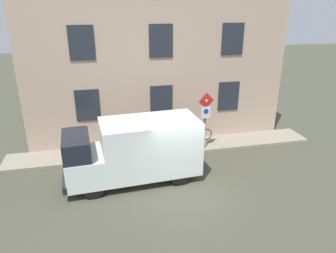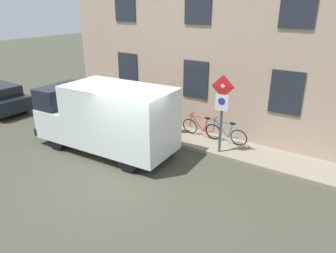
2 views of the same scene
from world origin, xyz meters
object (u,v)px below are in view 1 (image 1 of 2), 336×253
bicycle_red (176,137)px  pedestrian (152,131)px  bicycle_blue (196,135)px  sign_post_stacked (206,113)px  delivery_van (135,150)px  litter_bin (127,146)px

bicycle_red → pedestrian: size_ratio=0.99×
bicycle_blue → bicycle_red: bearing=-0.4°
sign_post_stacked → delivery_van: bearing=118.2°
sign_post_stacked → litter_bin: 3.97m
delivery_van → bicycle_red: (2.78, -2.37, -0.82)m
bicycle_red → sign_post_stacked: bearing=143.4°
litter_bin → bicycle_blue: bearing=-78.4°
bicycle_blue → litter_bin: litter_bin is taller
litter_bin → sign_post_stacked: bearing=-92.1°
sign_post_stacked → pedestrian: size_ratio=1.56×
sign_post_stacked → delivery_van: sign_post_stacked is taller
bicycle_red → pedestrian: 1.43m
bicycle_blue → litter_bin: bearing=11.2°
bicycle_blue → bicycle_red: 1.03m
delivery_van → litter_bin: (2.04, 0.17, -0.74)m
delivery_van → litter_bin: 2.18m
delivery_van → bicycle_blue: (2.78, -3.40, -0.82)m
delivery_van → bicycle_red: size_ratio=3.18×
bicycle_blue → litter_bin: size_ratio=1.90×
sign_post_stacked → bicycle_red: sign_post_stacked is taller
bicycle_red → pedestrian: (-0.38, 1.26, 0.56)m
pedestrian → bicycle_blue: bearing=78.7°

